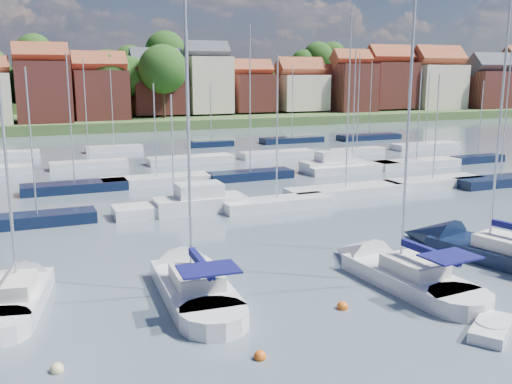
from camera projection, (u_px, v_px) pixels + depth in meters
name	position (u px, v px, depth m)	size (l,w,h in m)	color
ground	(193.00, 168.00, 64.42)	(260.00, 260.00, 0.00)	#4B5866
sailboat_left	(188.00, 280.00, 28.70)	(3.63, 11.56, 15.52)	silver
sailboat_centre	(390.00, 271.00, 30.06)	(3.88, 11.39, 15.22)	silver
sailboat_navy	(474.00, 249.00, 33.88)	(6.19, 12.34, 16.51)	black
sailboat_far	(21.00, 293.00, 27.12)	(4.33, 9.71, 12.57)	silver
tender	(492.00, 329.00, 23.53)	(3.12, 2.73, 0.62)	silver
buoy_a	(57.00, 372.00, 20.62)	(0.50, 0.50, 0.50)	beige
buoy_b	(260.00, 359.00, 21.55)	(0.48, 0.48, 0.48)	#D85914
buoy_c	(342.00, 309.00, 26.11)	(0.51, 0.51, 0.51)	#D85914
buoy_d	(479.00, 308.00, 26.22)	(0.42, 0.42, 0.42)	#D85914
buoy_e	(365.00, 254.00, 34.05)	(0.43, 0.43, 0.43)	#D85914
marina_field	(223.00, 170.00, 60.66)	(79.62, 41.41, 15.93)	silver
far_shore_town	(100.00, 96.00, 148.10)	(212.46, 90.00, 22.27)	#3C5A2D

